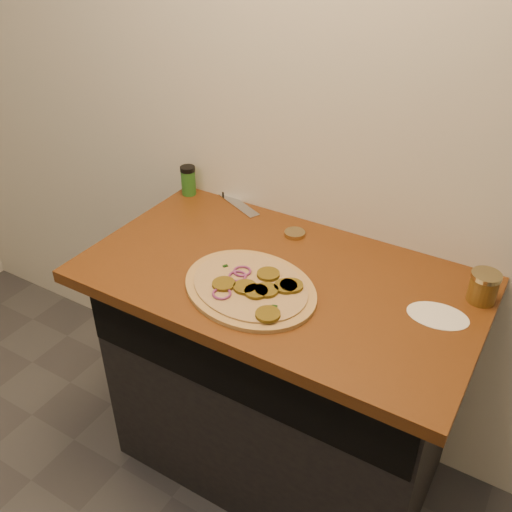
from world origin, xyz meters
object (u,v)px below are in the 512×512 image
Objects in this scene: salsa_jar at (484,287)px; chefs_knife at (227,196)px; spice_shaker at (188,180)px; pizza at (251,287)px.

chefs_knife is at bearing 170.60° from salsa_jar.
chefs_knife is 3.33× the size of salsa_jar.
salsa_jar is at bearing -5.51° from spice_shaker.
spice_shaker is at bearing 142.37° from pizza.
chefs_knife is 2.70× the size of spice_shaker.
spice_shaker reaches higher than chefs_knife.
pizza is 5.78× the size of salsa_jar.
pizza is at bearing -49.94° from chefs_knife.
pizza is 0.66m from spice_shaker.
chefs_knife is 0.98m from salsa_jar.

